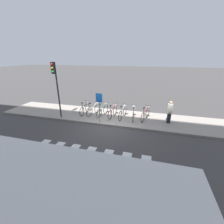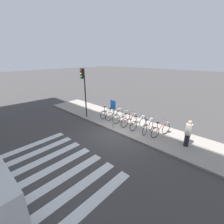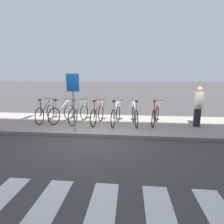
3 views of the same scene
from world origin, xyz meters
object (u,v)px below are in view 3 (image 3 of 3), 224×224
object	(u,v)px
parked_bicycle_0	(46,111)
sign_post	(73,93)
parked_bicycle_2	(80,112)
parked_bicycle_5	(135,113)
parked_bicycle_6	(156,113)
parked_bicycle_4	(116,113)
parked_bicycle_3	(98,113)
parked_bicycle_1	(63,111)
pedestrian	(198,106)

from	to	relation	value
parked_bicycle_0	sign_post	bearing A→B (deg)	-36.88
sign_post	parked_bicycle_2	bearing A→B (deg)	97.19
parked_bicycle_5	parked_bicycle_6	xyz separation A→B (m)	(0.87, 0.11, 0.00)
parked_bicycle_4	sign_post	size ratio (longest dim) A/B	0.81
parked_bicycle_6	parked_bicycle_2	bearing A→B (deg)	-179.53
parked_bicycle_0	parked_bicycle_6	size ratio (longest dim) A/B	1.04
parked_bicycle_0	parked_bicycle_3	distance (m)	2.30
parked_bicycle_1	parked_bicycle_4	distance (m)	2.31
parked_bicycle_5	pedestrian	size ratio (longest dim) A/B	1.07
parked_bicycle_1	parked_bicycle_4	xyz separation A→B (m)	(2.30, -0.11, 0.00)
parked_bicycle_0	parked_bicycle_4	world-z (taller)	same
pedestrian	sign_post	bearing A→B (deg)	-166.73
parked_bicycle_4	parked_bicycle_0	bearing A→B (deg)	178.38
parked_bicycle_1	sign_post	bearing A→B (deg)	-54.65
parked_bicycle_0	pedestrian	xyz separation A→B (m)	(6.22, -0.16, 0.36)
parked_bicycle_0	pedestrian	world-z (taller)	pedestrian
pedestrian	parked_bicycle_6	bearing A→B (deg)	173.48
parked_bicycle_1	parked_bicycle_6	world-z (taller)	same
parked_bicycle_1	parked_bicycle_2	xyz separation A→B (m)	(0.74, -0.03, 0.00)
parked_bicycle_6	pedestrian	size ratio (longest dim) A/B	1.03
pedestrian	parked_bicycle_1	bearing A→B (deg)	178.06
parked_bicycle_4	parked_bicycle_6	distance (m)	1.62
pedestrian	parked_bicycle_4	bearing A→B (deg)	178.73
parked_bicycle_6	pedestrian	xyz separation A→B (m)	(1.56, -0.18, 0.36)
parked_bicycle_3	parked_bicycle_6	bearing A→B (deg)	2.92
parked_bicycle_2	parked_bicycle_4	size ratio (longest dim) A/B	0.99
parked_bicycle_6	sign_post	xyz separation A→B (m)	(-3.02, -1.26, 0.93)
parked_bicycle_6	pedestrian	bearing A→B (deg)	-6.52
parked_bicycle_1	pedestrian	xyz separation A→B (m)	(5.47, -0.18, 0.36)
parked_bicycle_4	parked_bicycle_5	distance (m)	0.75
parked_bicycle_2	parked_bicycle_6	xyz separation A→B (m)	(3.17, 0.03, 0.00)
parked_bicycle_5	pedestrian	bearing A→B (deg)	-1.55
pedestrian	parked_bicycle_2	bearing A→B (deg)	178.16
sign_post	parked_bicycle_4	bearing A→B (deg)	39.27
parked_bicycle_5	sign_post	bearing A→B (deg)	-152.00
parked_bicycle_2	parked_bicycle_3	xyz separation A→B (m)	(0.80, -0.10, 0.00)
parked_bicycle_0	parked_bicycle_4	distance (m)	3.05
parked_bicycle_2	parked_bicycle_5	xyz separation A→B (m)	(2.31, -0.09, 0.00)
parked_bicycle_1	parked_bicycle_5	xyz separation A→B (m)	(3.05, -0.12, 0.00)
parked_bicycle_0	parked_bicycle_6	bearing A→B (deg)	0.26
parked_bicycle_3	pedestrian	world-z (taller)	pedestrian
parked_bicycle_0	parked_bicycle_2	size ratio (longest dim) A/B	1.02
parked_bicycle_2	sign_post	bearing A→B (deg)	-82.81
parked_bicycle_5	parked_bicycle_6	size ratio (longest dim) A/B	1.03
parked_bicycle_6	sign_post	bearing A→B (deg)	-157.40
parked_bicycle_5	pedestrian	xyz separation A→B (m)	(2.42, -0.07, 0.36)
parked_bicycle_3	pedestrian	bearing A→B (deg)	-0.83
parked_bicycle_4	parked_bicycle_5	world-z (taller)	same
parked_bicycle_0	parked_bicycle_6	distance (m)	4.67
sign_post	parked_bicycle_0	bearing A→B (deg)	143.12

